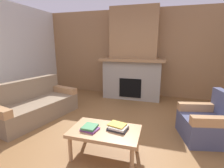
# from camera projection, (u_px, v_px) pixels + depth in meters

# --- Properties ---
(ground) EXTENTS (9.00, 9.00, 0.00)m
(ground) POSITION_uv_depth(u_px,v_px,m) (107.00, 140.00, 2.92)
(ground) COLOR brown
(wall_back_wood_panel) EXTENTS (6.00, 0.12, 2.70)m
(wall_back_wood_panel) POSITION_uv_depth(u_px,v_px,m) (135.00, 53.00, 5.41)
(wall_back_wood_panel) COLOR #997047
(wall_back_wood_panel) RESTS_ON ground
(fireplace) EXTENTS (1.90, 0.82, 2.70)m
(fireplace) POSITION_uv_depth(u_px,v_px,m) (133.00, 60.00, 5.10)
(fireplace) COLOR gray
(fireplace) RESTS_ON ground
(couch) EXTENTS (1.23, 1.94, 0.85)m
(couch) POSITION_uv_depth(u_px,v_px,m) (35.00, 106.00, 3.76)
(couch) COLOR #847056
(couch) RESTS_ON ground
(armchair) EXTENTS (0.90, 0.90, 0.85)m
(armchair) POSITION_uv_depth(u_px,v_px,m) (208.00, 123.00, 2.90)
(armchair) COLOR #474C6B
(armchair) RESTS_ON ground
(coffee_table) EXTENTS (1.00, 0.60, 0.43)m
(coffee_table) POSITION_uv_depth(u_px,v_px,m) (105.00, 133.00, 2.43)
(coffee_table) COLOR tan
(coffee_table) RESTS_ON ground
(book_stack_near_edge) EXTENTS (0.26, 0.24, 0.06)m
(book_stack_near_edge) POSITION_uv_depth(u_px,v_px,m) (90.00, 128.00, 2.41)
(book_stack_near_edge) COLOR #7A3D84
(book_stack_near_edge) RESTS_ON coffee_table
(book_stack_center) EXTENTS (0.31, 0.27, 0.08)m
(book_stack_center) POSITION_uv_depth(u_px,v_px,m) (118.00, 127.00, 2.42)
(book_stack_center) COLOR #2D2D33
(book_stack_center) RESTS_ON coffee_table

